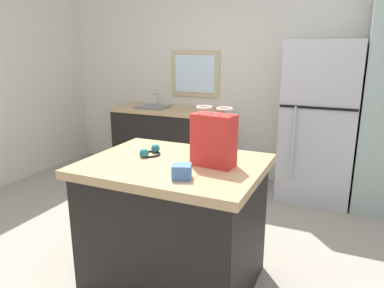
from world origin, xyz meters
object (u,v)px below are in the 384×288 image
(bottle, at_px, (203,139))
(refrigerator, at_px, (319,122))
(ear_defenders, at_px, (150,152))
(kitchen_island, at_px, (175,223))
(shopping_bag, at_px, (214,140))
(small_box, at_px, (182,172))

(bottle, bearing_deg, refrigerator, 70.03)
(refrigerator, height_order, ear_defenders, refrigerator)
(kitchen_island, distance_m, bottle, 0.63)
(refrigerator, relative_size, ear_defenders, 8.67)
(kitchen_island, relative_size, shopping_bag, 3.09)
(kitchen_island, xyz_separation_m, ear_defenders, (-0.23, 0.07, 0.47))
(small_box, distance_m, ear_defenders, 0.54)
(small_box, xyz_separation_m, bottle, (-0.09, 0.52, 0.07))
(kitchen_island, distance_m, refrigerator, 2.19)
(shopping_bag, distance_m, bottle, 0.28)
(refrigerator, xyz_separation_m, ear_defenders, (-0.97, -1.95, 0.07))
(refrigerator, xyz_separation_m, small_box, (-0.55, -2.29, 0.09))
(ear_defenders, bearing_deg, bottle, 29.22)
(shopping_bag, bearing_deg, bottle, 126.84)
(refrigerator, distance_m, shopping_bag, 2.05)
(small_box, height_order, bottle, bottle)
(small_box, distance_m, bottle, 0.54)
(refrigerator, distance_m, small_box, 2.35)
(refrigerator, bearing_deg, bottle, -109.97)
(ear_defenders, bearing_deg, shopping_bag, -4.42)
(kitchen_island, xyz_separation_m, shopping_bag, (0.27, 0.03, 0.62))
(kitchen_island, bearing_deg, bottle, 68.07)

